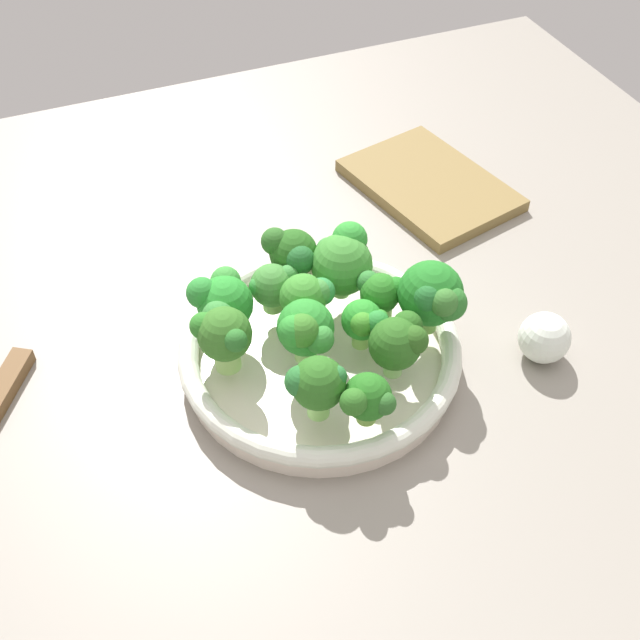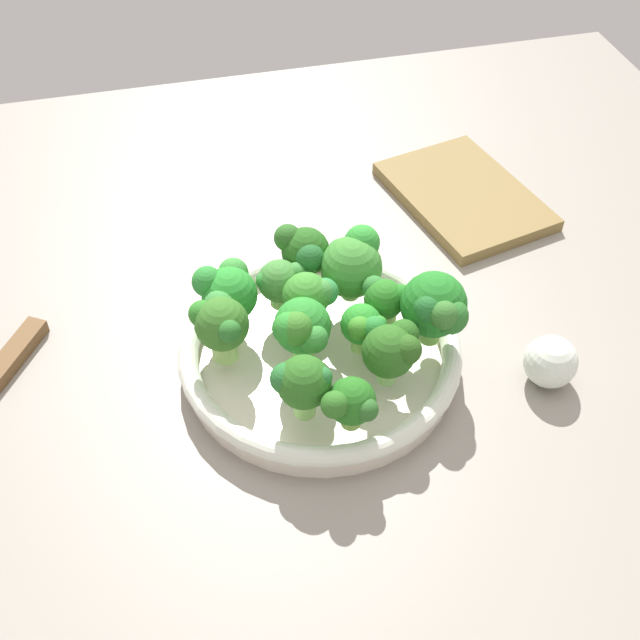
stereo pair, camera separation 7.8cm
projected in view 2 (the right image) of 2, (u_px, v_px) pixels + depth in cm
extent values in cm
cube|color=gray|center=(314.00, 403.00, 81.18)|extent=(130.00, 130.00, 2.50)
cylinder|color=white|center=(320.00, 360.00, 82.44)|extent=(27.47, 27.47, 1.68)
torus|color=silver|center=(320.00, 348.00, 81.11)|extent=(28.61, 28.61, 2.05)
cylinder|color=#A0CB73|center=(306.00, 272.00, 85.74)|extent=(2.34, 2.34, 2.49)
sphere|color=#255D1C|center=(306.00, 251.00, 83.67)|extent=(5.09, 5.09, 5.09)
sphere|color=#215F28|center=(310.00, 258.00, 82.01)|extent=(3.05, 3.05, 3.05)
sphere|color=#2C5A20|center=(292.00, 240.00, 83.80)|extent=(2.49, 2.49, 2.49)
sphere|color=#2B6122|center=(288.00, 238.00, 83.20)|extent=(2.90, 2.90, 2.90)
cylinder|color=#7CBB5B|center=(280.00, 298.00, 83.54)|extent=(2.11, 2.11, 1.72)
sphere|color=#418638|center=(279.00, 281.00, 81.88)|extent=(4.49, 4.49, 4.49)
sphere|color=#3B863A|center=(296.00, 272.00, 81.57)|extent=(2.10, 2.10, 2.10)
sphere|color=#368C3A|center=(266.00, 281.00, 81.42)|extent=(2.14, 2.14, 2.14)
sphere|color=#338C3A|center=(291.00, 276.00, 81.91)|extent=(2.37, 2.37, 2.37)
cylinder|color=#8BC464|center=(303.00, 347.00, 78.20)|extent=(2.22, 2.22, 2.35)
sphere|color=#2B892D|center=(302.00, 326.00, 76.08)|extent=(5.53, 5.53, 5.53)
sphere|color=#377A26|center=(296.00, 329.00, 73.80)|extent=(3.21, 3.21, 3.21)
sphere|color=#2D8C2E|center=(288.00, 328.00, 73.93)|extent=(3.04, 3.04, 3.04)
sphere|color=#368935|center=(314.00, 334.00, 74.75)|extent=(2.82, 2.82, 2.82)
cylinder|color=#7BC04E|center=(430.00, 329.00, 79.67)|extent=(2.09, 2.09, 2.66)
sphere|color=#227824|center=(434.00, 304.00, 77.21)|extent=(6.51, 6.51, 6.51)
sphere|color=#35712B|center=(444.00, 315.00, 74.50)|extent=(2.76, 2.76, 2.76)
sphere|color=#2A7028|center=(450.00, 316.00, 75.63)|extent=(3.53, 3.53, 3.53)
sphere|color=#246C2C|center=(430.00, 311.00, 74.96)|extent=(3.05, 3.05, 3.05)
cylinder|color=#99CB69|center=(225.00, 346.00, 78.00)|extent=(2.55, 2.55, 2.77)
sphere|color=#346F24|center=(222.00, 324.00, 75.80)|extent=(5.23, 5.23, 5.23)
sphere|color=#2C7725|center=(202.00, 314.00, 75.89)|extent=(2.62, 2.62, 2.62)
sphere|color=#286926|center=(230.00, 331.00, 73.68)|extent=(2.19, 2.19, 2.19)
cylinder|color=#86B84C|center=(351.00, 417.00, 72.58)|extent=(1.83, 1.83, 1.76)
sphere|color=#246A1D|center=(352.00, 401.00, 70.93)|extent=(4.42, 4.42, 4.42)
sphere|color=#295F24|center=(367.00, 410.00, 69.77)|extent=(2.15, 2.15, 2.15)
sphere|color=#2D6A21|center=(340.00, 404.00, 69.22)|extent=(2.48, 2.48, 2.48)
cylinder|color=#86C569|center=(350.00, 289.00, 84.28)|extent=(1.83, 1.83, 1.94)
sphere|color=#3D8A33|center=(351.00, 267.00, 82.10)|extent=(6.40, 6.40, 6.40)
sphere|color=green|center=(362.00, 243.00, 82.18)|extent=(3.72, 3.72, 3.72)
sphere|color=#3D8C3A|center=(340.00, 251.00, 82.85)|extent=(2.57, 2.57, 2.57)
cylinder|color=#9DC86B|center=(232.00, 314.00, 81.84)|extent=(2.75, 2.75, 1.76)
sphere|color=#298D2D|center=(230.00, 295.00, 79.91)|extent=(5.62, 5.62, 5.62)
sphere|color=#39873A|center=(220.00, 306.00, 77.94)|extent=(3.30, 3.30, 3.30)
sphere|color=#2A8530|center=(207.00, 282.00, 79.13)|extent=(3.12, 3.12, 3.12)
sphere|color=#398E37|center=(233.00, 273.00, 80.90)|extent=(3.10, 3.10, 3.10)
cylinder|color=#92CE60|center=(383.00, 318.00, 80.97)|extent=(2.71, 2.71, 2.46)
sphere|color=#287220|center=(384.00, 299.00, 79.15)|extent=(4.06, 4.06, 4.06)
sphere|color=#2E7730|center=(374.00, 288.00, 79.57)|extent=(2.43, 2.43, 2.43)
sphere|color=#227220|center=(401.00, 296.00, 78.80)|extent=(2.43, 2.43, 2.43)
cylinder|color=#8FD166|center=(306.00, 317.00, 80.84)|extent=(1.82, 1.82, 2.75)
sphere|color=#3B8A2E|center=(306.00, 296.00, 78.76)|extent=(4.73, 4.73, 4.73)
sphere|color=#3D8638|center=(322.00, 292.00, 78.49)|extent=(2.69, 2.69, 2.69)
sphere|color=#2F893F|center=(325.00, 292.00, 78.77)|extent=(2.79, 2.79, 2.79)
cylinder|color=#87C268|center=(387.00, 371.00, 76.04)|extent=(1.84, 1.84, 2.31)
sphere|color=#2A601D|center=(389.00, 351.00, 74.05)|extent=(5.06, 5.06, 5.06)
sphere|color=#265D1B|center=(404.00, 335.00, 74.72)|extent=(2.97, 2.97, 2.97)
sphere|color=#29571A|center=(407.00, 350.00, 72.88)|extent=(2.81, 2.81, 2.81)
cylinder|color=#8CC259|center=(360.00, 341.00, 78.99)|extent=(1.82, 1.82, 2.07)
sphere|color=#2A8E2A|center=(361.00, 324.00, 77.31)|extent=(4.05, 4.05, 4.05)
sphere|color=#308C2B|center=(378.00, 324.00, 76.56)|extent=(1.74, 1.74, 1.74)
sphere|color=#288031|center=(374.00, 326.00, 75.70)|extent=(2.38, 2.38, 2.38)
sphere|color=#3A8926|center=(360.00, 328.00, 75.76)|extent=(2.38, 2.38, 2.38)
cylinder|color=#89CB64|center=(304.00, 403.00, 73.18)|extent=(2.07, 2.07, 2.62)
sphere|color=#2B661F|center=(304.00, 382.00, 71.10)|extent=(4.97, 4.97, 4.97)
sphere|color=#266C2D|center=(286.00, 378.00, 70.88)|extent=(2.93, 2.93, 2.93)
sphere|color=#277032|center=(321.00, 377.00, 70.43)|extent=(2.00, 2.00, 2.00)
cube|color=brown|center=(14.00, 355.00, 83.09)|extent=(9.31, 6.95, 1.50)
cube|color=olive|center=(464.00, 196.00, 102.03)|extent=(23.85, 19.11, 1.60)
sphere|color=white|center=(551.00, 362.00, 79.83)|extent=(5.37, 5.37, 5.37)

